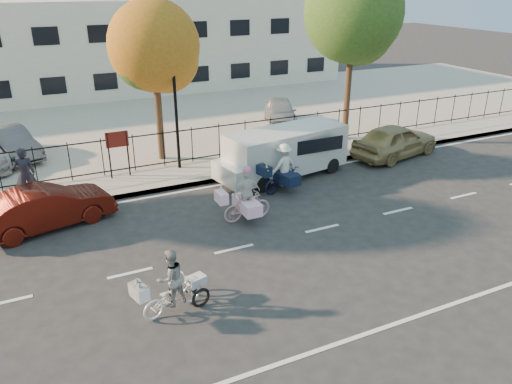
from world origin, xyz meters
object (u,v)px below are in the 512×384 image
bull_bike (283,173)px  lot_car_c (11,143)px  lot_car_d (280,112)px  red_sedan (46,207)px  gold_sedan (395,141)px  unicorn_bike (246,201)px  lamppost (175,95)px  pedestrian (25,174)px  zebra_trike (172,288)px  white_van (284,151)px

bull_bike → lot_car_c: bull_bike is taller
lot_car_d → bull_bike: bearing=-95.3°
red_sedan → lot_car_c: lot_car_c is taller
gold_sedan → lot_car_c: bearing=54.2°
bull_bike → unicorn_bike: bearing=113.7°
lamppost → lot_car_d: 8.25m
lot_car_c → lot_car_d: bearing=-19.2°
pedestrian → lot_car_c: (-0.39, 5.02, -0.30)m
zebra_trike → pedestrian: 8.51m
red_sedan → pedestrian: pedestrian is taller
bull_bike → lot_car_d: size_ratio=0.52×
lamppost → pedestrian: 6.06m
lamppost → unicorn_bike: bearing=-83.5°
white_van → red_sedan: size_ratio=1.37×
pedestrian → lot_car_c: pedestrian is taller
zebra_trike → gold_sedan: 13.64m
zebra_trike → gold_sedan: bearing=-76.7°
zebra_trike → white_van: size_ratio=0.34×
zebra_trike → unicorn_bike: (3.52, 3.62, 0.07)m
gold_sedan → lot_car_d: gold_sedan is taller
lot_car_d → unicorn_bike: bearing=-101.6°
red_sedan → pedestrian: 2.28m
unicorn_bike → lot_car_c: bearing=35.2°
unicorn_bike → lot_car_d: size_ratio=0.49×
lamppost → lot_car_c: lamppost is taller
unicorn_bike → pedestrian: (-6.26, 4.43, 0.40)m
lamppost → bull_bike: lamppost is taller
unicorn_bike → bull_bike: unicorn_bike is taller
white_van → gold_sedan: size_ratio=1.30×
pedestrian → lot_car_d: pedestrian is taller
zebra_trike → white_van: white_van is taller
unicorn_bike → red_sedan: unicorn_bike is taller
zebra_trike → lot_car_d: (9.70, 12.95, 0.18)m
lamppost → lot_car_d: size_ratio=1.13×
white_van → gold_sedan: (5.50, 0.00, -0.31)m
bull_bike → red_sedan: 8.03m
zebra_trike → gold_sedan: zebra_trike is taller
zebra_trike → lot_car_d: 16.18m
white_van → red_sedan: white_van is taller
white_van → pedestrian: (-9.19, 1.50, 0.05)m
bull_bike → white_van: white_van is taller
lot_car_c → red_sedan: bearing=-102.0°
bull_bike → pedestrian: pedestrian is taller
zebra_trike → gold_sedan: size_ratio=0.44×
bull_bike → white_van: 1.53m
white_van → lot_car_c: size_ratio=1.43×
pedestrian → lot_car_c: 5.04m
lamppost → lot_car_d: bearing=31.2°
zebra_trike → unicorn_bike: bearing=-59.6°
gold_sedan → white_van: bearing=77.5°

